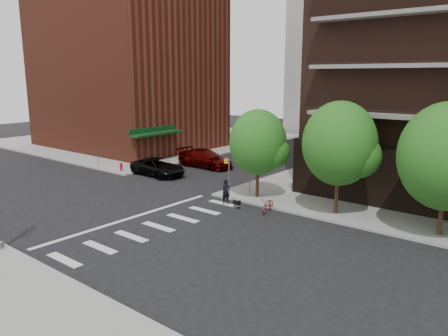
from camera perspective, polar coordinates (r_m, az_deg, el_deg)
The scene contains 16 objects.
ground at distance 27.97m, azimuth -12.72°, elevation -6.19°, with size 120.00×120.00×0.00m, color black.
sidewalk_nw at distance 61.07m, azimuth -9.64°, elevation 3.81°, with size 31.00×33.00×0.15m, color gray.
crosswalk at distance 26.34m, azimuth -9.72°, elevation -7.20°, with size 3.85×13.00×0.01m.
midrise_nw at distance 55.06m, azimuth -12.67°, elevation 13.33°, with size 21.40×15.50×20.00m.
tree_a at distance 30.39m, azimuth 4.46°, elevation 3.36°, with size 4.00×4.00×5.90m.
tree_b at distance 27.38m, azimuth 14.84°, elevation 3.10°, with size 4.50×4.50×6.65m.
tree_c at distance 25.55m, azimuth 27.13°, elevation 1.34°, with size 5.00×5.00×6.80m.
pedestrian_signal at distance 31.31m, azimuth 1.26°, elevation -0.43°, with size 2.18×0.67×2.60m.
fire_hydrant at distance 40.51m, azimuth -13.29°, elevation 0.22°, with size 0.24×0.24×0.73m.
parking_meter at distance 43.22m, azimuth -16.15°, elevation 1.35°, with size 0.10×0.08×1.32m.
parked_car_black at distance 38.60m, azimuth -8.64°, elevation 0.13°, with size 5.37×2.47×1.49m, color black.
parked_car_maroon at distance 41.64m, azimuth -2.48°, elevation 1.27°, with size 5.83×2.37×1.69m, color #450202.
parked_car_silver at distance 52.03m, azimuth 4.47°, elevation 3.40°, with size 5.18×1.81×1.71m, color gray.
scooter at distance 28.17m, azimuth 5.77°, elevation -4.81°, with size 0.63×1.80×0.95m, color maroon.
dog_walker at distance 29.57m, azimuth 0.26°, elevation -3.16°, with size 0.41×0.63×1.72m, color black.
dog at distance 28.81m, azimuth 1.69°, elevation -4.58°, with size 0.71×0.34×0.59m.
Camera 1 is at (21.14, -16.18, 8.58)m, focal length 35.00 mm.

